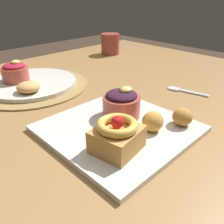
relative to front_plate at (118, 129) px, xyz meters
name	(u,v)px	position (x,y,z in m)	size (l,w,h in m)	color
dining_table	(76,123)	(0.04, 0.22, -0.09)	(1.48, 0.99, 0.73)	olive
woven_placemat	(32,86)	(-0.01, 0.39, 0.00)	(0.36, 0.36, 0.01)	#997A47
front_plate	(118,129)	(0.00, 0.00, 0.00)	(0.29, 0.29, 0.01)	silver
cake_slice	(117,135)	(-0.06, -0.06, 0.04)	(0.10, 0.09, 0.07)	#C68E47
berry_ramekin	(122,103)	(0.04, 0.03, 0.04)	(0.09, 0.09, 0.07)	#B24C3D
fritter_front	(153,121)	(0.04, -0.06, 0.03)	(0.05, 0.04, 0.04)	gold
fritter_middle	(182,117)	(0.11, -0.09, 0.03)	(0.04, 0.04, 0.04)	#BC7F38
back_plate	(31,83)	(-0.01, 0.39, 0.01)	(0.29, 0.29, 0.01)	silver
back_ramekin	(15,72)	(-0.04, 0.42, 0.04)	(0.08, 0.08, 0.07)	#B24C3D
back_pastry	(28,87)	(-0.05, 0.31, 0.03)	(0.07, 0.07, 0.03)	tan
fork	(185,91)	(0.31, 0.01, 0.00)	(0.05, 0.13, 0.00)	silver
coffee_mug	(110,44)	(0.48, 0.52, 0.04)	(0.09, 0.09, 0.09)	#993D33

